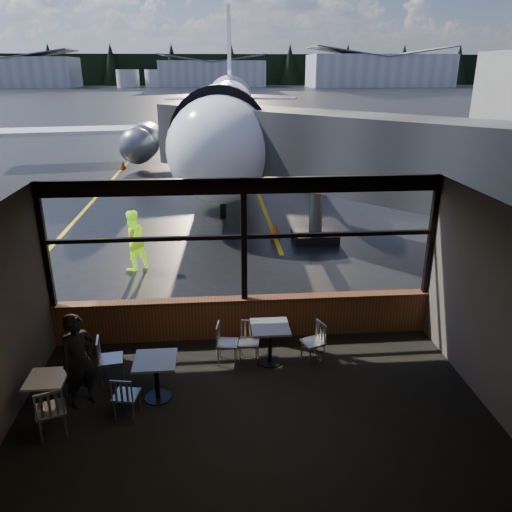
{
  "coord_description": "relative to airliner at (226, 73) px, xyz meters",
  "views": [
    {
      "loc": [
        -0.58,
        -9.61,
        5.46
      ],
      "look_at": [
        0.33,
        1.0,
        1.5
      ],
      "focal_mm": 35.0,
      "sensor_mm": 36.0,
      "label": 1
    }
  ],
  "objects": [
    {
      "name": "hangar_mid",
      "position": [
        -0.33,
        163.74,
        -0.34
      ],
      "size": [
        38.0,
        15.0,
        10.0
      ],
      "primitive_type": null,
      "color": "silver",
      "rests_on": "ground_plane"
    },
    {
      "name": "treeline",
      "position": [
        -0.33,
        188.74,
        0.66
      ],
      "size": [
        360.0,
        3.0,
        12.0
      ],
      "primitive_type": "cube",
      "color": "black",
      "rests_on": "ground_plane"
    },
    {
      "name": "wall_back",
      "position": [
        -0.33,
        -27.26,
        -3.59
      ],
      "size": [
        8.0,
        0.04,
        3.5
      ],
      "primitive_type": "cube",
      "color": "#504740",
      "rests_on": "ground"
    },
    {
      "name": "cafe_table_mid",
      "position": [
        -2.01,
        -23.33,
        -4.94
      ],
      "size": [
        0.72,
        0.72,
        0.79
      ],
      "primitive_type": null,
      "color": "#9A948D",
      "rests_on": "carpet_floor"
    },
    {
      "name": "fuel_tank_c",
      "position": [
        -10.33,
        160.74,
        -2.34
      ],
      "size": [
        8.0,
        8.0,
        6.0
      ],
      "primitive_type": "cylinder",
      "color": "silver",
      "rests_on": "ground_plane"
    },
    {
      "name": "hangar_right",
      "position": [
        59.67,
        156.74,
        0.66
      ],
      "size": [
        50.0,
        20.0,
        12.0
      ],
      "primitive_type": null,
      "color": "silver",
      "rests_on": "ground_plane"
    },
    {
      "name": "chair_near_n",
      "position": [
        -0.31,
        -22.25,
        -4.93
      ],
      "size": [
        0.53,
        0.53,
        0.83
      ],
      "primitive_type": null,
      "rotation": [
        0.0,
        0.0,
        2.96
      ],
      "color": "#BDB7AA",
      "rests_on": "carpet_floor"
    },
    {
      "name": "wall_right",
      "position": [
        3.67,
        -24.26,
        -3.59
      ],
      "size": [
        0.04,
        6.0,
        3.5
      ],
      "primitive_type": "cube",
      "color": "#504740",
      "rests_on": "ground"
    },
    {
      "name": "window_transom",
      "position": [
        -0.33,
        -21.26,
        -3.04
      ],
      "size": [
        8.0,
        0.1,
        0.08
      ],
      "primitive_type": "cube",
      "color": "black",
      "rests_on": "ground"
    },
    {
      "name": "jet_bridge",
      "position": [
        3.27,
        -15.76,
        -2.95
      ],
      "size": [
        8.95,
        10.94,
        4.77
      ],
      "primitive_type": null,
      "color": "#2D2D2F",
      "rests_on": "ground_plane"
    },
    {
      "name": "mullion_left",
      "position": [
        -4.28,
        -21.26,
        -3.14
      ],
      "size": [
        0.12,
        0.12,
        2.6
      ],
      "primitive_type": "cube",
      "color": "black",
      "rests_on": "ground"
    },
    {
      "name": "hangar_left",
      "position": [
        -70.33,
        158.74,
        0.16
      ],
      "size": [
        45.0,
        18.0,
        11.0
      ],
      "primitive_type": null,
      "color": "silver",
      "rests_on": "ground_plane"
    },
    {
      "name": "window_header",
      "position": [
        -0.33,
        -21.26,
        -1.99
      ],
      "size": [
        8.0,
        0.18,
        0.3
      ],
      "primitive_type": "cube",
      "color": "black",
      "rests_on": "ground"
    },
    {
      "name": "mullion_centre",
      "position": [
        -0.33,
        -21.26,
        -3.14
      ],
      "size": [
        0.12,
        0.12,
        2.6
      ],
      "primitive_type": "cube",
      "color": "black",
      "rests_on": "ground"
    },
    {
      "name": "window_sill",
      "position": [
        -0.33,
        -21.26,
        -4.89
      ],
      "size": [
        8.0,
        0.28,
        0.9
      ],
      "primitive_type": "cube",
      "color": "#542D19",
      "rests_on": "ground"
    },
    {
      "name": "chair_near_w",
      "position": [
        -0.73,
        -22.27,
        -4.91
      ],
      "size": [
        0.53,
        0.53,
        0.85
      ],
      "primitive_type": null,
      "rotation": [
        0.0,
        0.0,
        -1.72
      ],
      "color": "#ACA89B",
      "rests_on": "carpet_floor"
    },
    {
      "name": "cafe_table_left",
      "position": [
        -3.75,
        -23.6,
        -4.99
      ],
      "size": [
        0.64,
        0.64,
        0.71
      ],
      "primitive_type": null,
      "color": "gray",
      "rests_on": "carpet_floor"
    },
    {
      "name": "cone_nose",
      "position": [
        1.17,
        -14.47,
        -5.06
      ],
      "size": [
        0.4,
        0.4,
        0.55
      ],
      "primitive_type": "cone",
      "color": "#DA6506",
      "rests_on": "ground_plane"
    },
    {
      "name": "chair_mid_w",
      "position": [
        -2.9,
        -22.71,
        -4.89
      ],
      "size": [
        0.56,
        0.56,
        0.9
      ],
      "primitive_type": null,
      "rotation": [
        0.0,
        0.0,
        -1.43
      ],
      "color": "beige",
      "rests_on": "carpet_floor"
    },
    {
      "name": "fuel_tank_a",
      "position": [
        -30.33,
        160.74,
        -2.34
      ],
      "size": [
        8.0,
        8.0,
        6.0
      ],
      "primitive_type": "cylinder",
      "color": "silver",
      "rests_on": "ground_plane"
    },
    {
      "name": "ceiling",
      "position": [
        -0.33,
        -24.26,
        -1.84
      ],
      "size": [
        8.0,
        6.0,
        0.04
      ],
      "primitive_type": "cube",
      "color": "#38332D",
      "rests_on": "ground"
    },
    {
      "name": "ground_crew",
      "position": [
        -3.3,
        -17.02,
        -4.46
      ],
      "size": [
        1.09,
        1.05,
        1.77
      ],
      "primitive_type": "imported",
      "rotation": [
        0.0,
        0.0,
        3.8
      ],
      "color": "#BFF219",
      "rests_on": "ground_plane"
    },
    {
      "name": "chair_near_e",
      "position": [
        0.96,
        -22.35,
        -4.93
      ],
      "size": [
        0.58,
        0.58,
        0.83
      ],
      "primitive_type": null,
      "rotation": [
        0.0,
        0.0,
        1.94
      ],
      "color": "#ABA69A",
      "rests_on": "carpet_floor"
    },
    {
      "name": "chair_left_s",
      "position": [
        -3.56,
        -24.15,
        -4.87
      ],
      "size": [
        0.66,
        0.66,
        0.94
      ],
      "primitive_type": null,
      "rotation": [
        0.0,
        0.0,
        0.34
      ],
      "color": "beige",
      "rests_on": "carpet_floor"
    },
    {
      "name": "cone_wing",
      "position": [
        -6.26,
        -0.64,
        -5.11
      ],
      "size": [
        0.33,
        0.33,
        0.45
      ],
      "primitive_type": "cone",
      "color": "orange",
      "rests_on": "ground_plane"
    },
    {
      "name": "cafe_table_near",
      "position": [
        0.1,
        -22.33,
        -4.93
      ],
      "size": [
        0.74,
        0.74,
        0.81
      ],
      "primitive_type": null,
      "color": "gray",
      "rests_on": "carpet_floor"
    },
    {
      "name": "mullion_right",
      "position": [
        3.62,
        -21.26,
        -3.14
      ],
      "size": [
        0.12,
        0.12,
        2.6
      ],
      "primitive_type": "cube",
      "color": "black",
      "rests_on": "ground"
    },
    {
      "name": "fuel_tank_b",
      "position": [
        -20.33,
        160.74,
        -2.34
      ],
      "size": [
        8.0,
        8.0,
        6.0
      ],
      "primitive_type": "cylinder",
      "color": "silver",
      "rests_on": "ground_plane"
    },
    {
      "name": "ground_plane",
      "position": [
        -0.33,
        98.74,
        -5.34
      ],
      "size": [
        520.0,
        520.0,
        0.0
      ],
      "primitive_type": "plane",
      "color": "black",
      "rests_on": "ground"
    },
    {
      "name": "carpet_floor",
      "position": [
        -0.33,
        -24.26,
        -5.33
      ],
      "size": [
        8.0,
        6.0,
        0.01
      ],
      "primitive_type": "cube",
      "color": "black",
      "rests_on": "ground"
    },
    {
      "name": "chair_mid_s",
      "position": [
        -2.46,
        -23.79,
        -4.92
      ],
      "size": [
        0.53,
        0.53,
        0.83
      ],
      "primitive_type": null,
      "rotation": [
        0.0,
        0.0,
        -0.18
      ],
      "color": "#B2ADA1",
      "rests_on": "carpet_floor"
    },
    {
      "name": "airliner",
      "position": [
        0.0,
        0.0,
        0.0
      ],
      "size": [
        30.81,
        36.34,
        10.68
      ],
      "primitive_type": null,
      "rotation": [
        0.0,
        0.0,
        -0.05
      ],
      "color": "white",
      "rests_on": "ground_plane"
    },
    {
      "name": "passenger",
      "position": [
        -3.27,
        -23.36,
        -4.48
      ],
      "size": [
        0.74,
        0.71,
        1.71
      ],
      "primitive_type": "imported",
      "rotation": [
        0.0,
        0.0,
        0.69
      ],
      "color": "black",
      "rests_on": "carpet_floor"
    }
  ]
}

